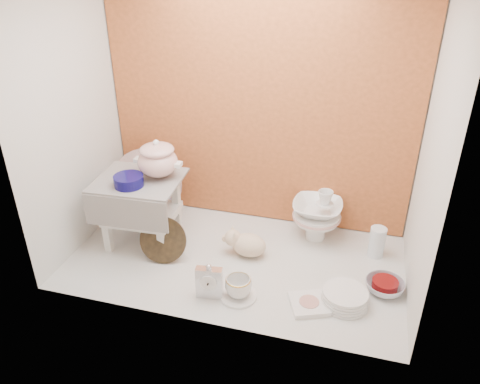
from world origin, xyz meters
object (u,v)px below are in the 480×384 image
object	(u,v)px
blue_white_vase	(153,199)
gold_rim_teacup	(238,287)
floral_platter	(147,183)
crystal_bowl	(385,286)
step_stool	(142,211)
plush_pig	(249,245)
soup_tureen	(158,158)
mantel_clock	(209,281)
porcelain_tower	(317,214)
dinner_plate_stack	(345,297)

from	to	relation	value
blue_white_vase	gold_rim_teacup	distance (m)	0.93
floral_platter	gold_rim_teacup	bearing A→B (deg)	-38.83
blue_white_vase	crystal_bowl	distance (m)	1.46
step_stool	crystal_bowl	bearing A→B (deg)	-7.20
crystal_bowl	plush_pig	bearing A→B (deg)	171.45
floral_platter	soup_tureen	bearing A→B (deg)	-48.69
mantel_clock	porcelain_tower	world-z (taller)	porcelain_tower
soup_tureen	floral_platter	size ratio (longest dim) A/B	0.59
soup_tureen	plush_pig	size ratio (longest dim) A/B	1.06
blue_white_vase	mantel_clock	xyz separation A→B (m)	(0.58, -0.62, -0.04)
crystal_bowl	porcelain_tower	size ratio (longest dim) A/B	0.60
floral_platter	mantel_clock	world-z (taller)	floral_platter
soup_tureen	dinner_plate_stack	xyz separation A→B (m)	(1.07, -0.29, -0.48)
crystal_bowl	porcelain_tower	bearing A→B (deg)	135.80
floral_platter	plush_pig	size ratio (longest dim) A/B	1.81
step_stool	plush_pig	xyz separation A→B (m)	(0.62, 0.02, -0.13)
blue_white_vase	dinner_plate_stack	xyz separation A→B (m)	(1.23, -0.49, -0.09)
step_stool	crystal_bowl	world-z (taller)	step_stool
porcelain_tower	soup_tureen	bearing A→B (deg)	-164.44
blue_white_vase	gold_rim_teacup	world-z (taller)	blue_white_vase
gold_rim_teacup	porcelain_tower	bearing A→B (deg)	64.79
soup_tureen	blue_white_vase	bearing A→B (deg)	128.67
mantel_clock	crystal_bowl	xyz separation A→B (m)	(0.83, 0.27, -0.07)
crystal_bowl	blue_white_vase	bearing A→B (deg)	166.24
soup_tureen	mantel_clock	bearing A→B (deg)	-44.65
blue_white_vase	step_stool	bearing A→B (deg)	-76.60
soup_tureen	gold_rim_teacup	size ratio (longest dim) A/B	1.98
floral_platter	plush_pig	distance (m)	0.79
mantel_clock	plush_pig	bearing A→B (deg)	67.78
blue_white_vase	mantel_clock	bearing A→B (deg)	-46.63
soup_tureen	floral_platter	distance (m)	0.43
floral_platter	crystal_bowl	world-z (taller)	floral_platter
step_stool	porcelain_tower	size ratio (longest dim) A/B	1.43
soup_tureen	gold_rim_teacup	distance (m)	0.82
soup_tureen	step_stool	bearing A→B (deg)	-147.02
plush_pig	dinner_plate_stack	xyz separation A→B (m)	(0.55, -0.25, -0.04)
soup_tureen	gold_rim_teacup	world-z (taller)	soup_tureen
soup_tureen	blue_white_vase	distance (m)	0.46
step_stool	plush_pig	size ratio (longest dim) A/B	1.88
soup_tureen	dinner_plate_stack	distance (m)	1.21
step_stool	crystal_bowl	distance (m)	1.37
soup_tureen	crystal_bowl	distance (m)	1.36
blue_white_vase	plush_pig	xyz separation A→B (m)	(0.68, -0.24, -0.06)
dinner_plate_stack	gold_rim_teacup	bearing A→B (deg)	-169.63
blue_white_vase	porcelain_tower	size ratio (longest dim) A/B	0.81
mantel_clock	plush_pig	xyz separation A→B (m)	(0.10, 0.38, -0.02)
dinner_plate_stack	porcelain_tower	bearing A→B (deg)	111.94
step_stool	dinner_plate_stack	world-z (taller)	step_stool
blue_white_vase	crystal_bowl	bearing A→B (deg)	-13.76
floral_platter	dinner_plate_stack	world-z (taller)	floral_platter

